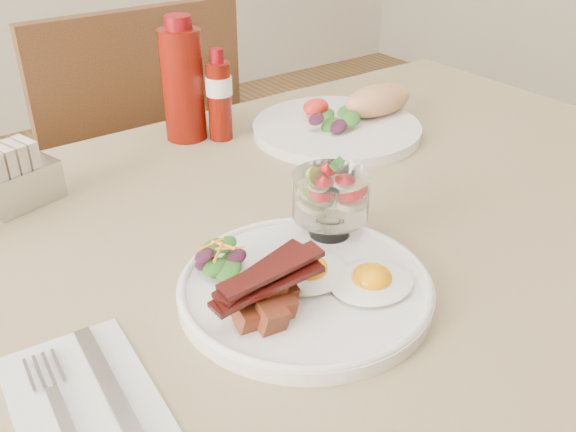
{
  "coord_description": "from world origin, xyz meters",
  "views": [
    {
      "loc": [
        -0.46,
        -0.57,
        1.18
      ],
      "look_at": [
        -0.1,
        -0.06,
        0.82
      ],
      "focal_mm": 40.0,
      "sensor_mm": 36.0,
      "label": 1
    }
  ],
  "objects_px": {
    "table": "(317,274)",
    "sugar_caddy": "(19,179)",
    "fruit_cup": "(330,196)",
    "hot_sauce_bottle": "(219,96)",
    "ketchup_bottle": "(183,83)",
    "main_plate": "(305,289)",
    "second_plate": "(347,120)",
    "chair_far": "(133,186)"
  },
  "relations": [
    {
      "from": "chair_far",
      "to": "hot_sauce_bottle",
      "type": "height_order",
      "value": "chair_far"
    },
    {
      "from": "fruit_cup",
      "to": "ketchup_bottle",
      "type": "height_order",
      "value": "ketchup_bottle"
    },
    {
      "from": "fruit_cup",
      "to": "sugar_caddy",
      "type": "relative_size",
      "value": 0.86
    },
    {
      "from": "chair_far",
      "to": "main_plate",
      "type": "relative_size",
      "value": 3.32
    },
    {
      "from": "chair_far",
      "to": "fruit_cup",
      "type": "distance_m",
      "value": 0.78
    },
    {
      "from": "sugar_caddy",
      "to": "fruit_cup",
      "type": "bearing_deg",
      "value": -65.79
    },
    {
      "from": "table",
      "to": "fruit_cup",
      "type": "relative_size",
      "value": 14.08
    },
    {
      "from": "chair_far",
      "to": "ketchup_bottle",
      "type": "xyz_separation_m",
      "value": [
        -0.01,
        -0.31,
        0.32
      ]
    },
    {
      "from": "table",
      "to": "ketchup_bottle",
      "type": "height_order",
      "value": "ketchup_bottle"
    },
    {
      "from": "hot_sauce_bottle",
      "to": "sugar_caddy",
      "type": "height_order",
      "value": "hot_sauce_bottle"
    },
    {
      "from": "table",
      "to": "second_plate",
      "type": "xyz_separation_m",
      "value": [
        0.23,
        0.21,
        0.11
      ]
    },
    {
      "from": "table",
      "to": "second_plate",
      "type": "relative_size",
      "value": 4.24
    },
    {
      "from": "main_plate",
      "to": "hot_sauce_bottle",
      "type": "relative_size",
      "value": 1.83
    },
    {
      "from": "hot_sauce_bottle",
      "to": "chair_far",
      "type": "bearing_deg",
      "value": 95.8
    },
    {
      "from": "table",
      "to": "fruit_cup",
      "type": "height_order",
      "value": "fruit_cup"
    },
    {
      "from": "sugar_caddy",
      "to": "hot_sauce_bottle",
      "type": "bearing_deg",
      "value": -9.16
    },
    {
      "from": "second_plate",
      "to": "chair_far",
      "type": "bearing_deg",
      "value": 116.94
    },
    {
      "from": "main_plate",
      "to": "ketchup_bottle",
      "type": "bearing_deg",
      "value": 77.34
    },
    {
      "from": "hot_sauce_bottle",
      "to": "sugar_caddy",
      "type": "xyz_separation_m",
      "value": [
        -0.34,
        -0.04,
        -0.04
      ]
    },
    {
      "from": "table",
      "to": "sugar_caddy",
      "type": "height_order",
      "value": "sugar_caddy"
    },
    {
      "from": "ketchup_bottle",
      "to": "sugar_caddy",
      "type": "height_order",
      "value": "ketchup_bottle"
    },
    {
      "from": "second_plate",
      "to": "hot_sauce_bottle",
      "type": "distance_m",
      "value": 0.22
    },
    {
      "from": "ketchup_bottle",
      "to": "sugar_caddy",
      "type": "relative_size",
      "value": 1.85
    },
    {
      "from": "table",
      "to": "fruit_cup",
      "type": "xyz_separation_m",
      "value": [
        -0.03,
        -0.06,
        0.16
      ]
    },
    {
      "from": "second_plate",
      "to": "sugar_caddy",
      "type": "height_order",
      "value": "sugar_caddy"
    },
    {
      "from": "table",
      "to": "sugar_caddy",
      "type": "distance_m",
      "value": 0.43
    },
    {
      "from": "table",
      "to": "fruit_cup",
      "type": "distance_m",
      "value": 0.17
    },
    {
      "from": "second_plate",
      "to": "ketchup_bottle",
      "type": "xyz_separation_m",
      "value": [
        -0.24,
        0.14,
        0.08
      ]
    },
    {
      "from": "hot_sauce_bottle",
      "to": "sugar_caddy",
      "type": "relative_size",
      "value": 1.39
    },
    {
      "from": "fruit_cup",
      "to": "chair_far",
      "type": "bearing_deg",
      "value": 87.73
    },
    {
      "from": "table",
      "to": "chair_far",
      "type": "relative_size",
      "value": 1.43
    },
    {
      "from": "chair_far",
      "to": "hot_sauce_bottle",
      "type": "relative_size",
      "value": 6.07
    },
    {
      "from": "table",
      "to": "main_plate",
      "type": "distance_m",
      "value": 0.19
    },
    {
      "from": "table",
      "to": "main_plate",
      "type": "height_order",
      "value": "main_plate"
    },
    {
      "from": "fruit_cup",
      "to": "main_plate",
      "type": "bearing_deg",
      "value": -142.74
    },
    {
      "from": "sugar_caddy",
      "to": "main_plate",
      "type": "bearing_deg",
      "value": -80.25
    },
    {
      "from": "hot_sauce_bottle",
      "to": "fruit_cup",
      "type": "bearing_deg",
      "value": -99.88
    },
    {
      "from": "main_plate",
      "to": "hot_sauce_bottle",
      "type": "bearing_deg",
      "value": 70.82
    },
    {
      "from": "main_plate",
      "to": "hot_sauce_bottle",
      "type": "xyz_separation_m",
      "value": [
        0.15,
        0.43,
        0.07
      ]
    },
    {
      "from": "second_plate",
      "to": "ketchup_bottle",
      "type": "bearing_deg",
      "value": 150.11
    },
    {
      "from": "main_plate",
      "to": "ketchup_bottle",
      "type": "xyz_separation_m",
      "value": [
        0.11,
        0.47,
        0.09
      ]
    },
    {
      "from": "ketchup_bottle",
      "to": "hot_sauce_bottle",
      "type": "height_order",
      "value": "ketchup_bottle"
    }
  ]
}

